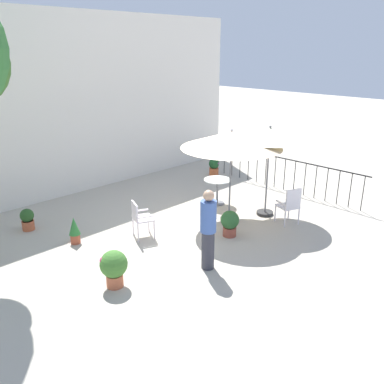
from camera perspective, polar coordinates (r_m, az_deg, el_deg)
The scene contains 14 objects.
ground_plane at distance 10.31m, azimuth 0.73°, elevation -4.67°, with size 60.00×60.00×0.00m, color #B6AC9C.
villa_facade at distance 13.04m, azimuth -13.70°, elevation 11.97°, with size 11.24×0.30×5.26m, color silver.
terrace_railing at distance 12.97m, azimuth 12.88°, elevation 3.17°, with size 0.03×5.31×1.01m.
patio_umbrella_0 at distance 10.51m, azimuth 10.84°, elevation 7.85°, with size 1.95×1.95×2.40m.
patio_umbrella_1 at distance 9.99m, azimuth 5.54°, elevation 7.23°, with size 2.49×2.49×2.39m.
cafe_table_0 at distance 11.54m, azimuth 3.56°, elevation 0.73°, with size 0.77×0.77×0.73m.
patio_chair_0 at distance 10.46m, azimuth 13.54°, elevation -1.64°, with size 0.59×0.59×0.97m.
patio_chair_1 at distance 9.55m, azimuth -7.29°, elevation -3.42°, with size 0.57×0.60×0.88m.
potted_plant_0 at distance 10.74m, azimuth -22.04°, elevation -3.52°, with size 0.33×0.33×0.54m.
potted_plant_1 at distance 14.25m, azimuth 3.09°, elevation 3.58°, with size 0.36×0.37×0.60m.
potted_plant_2 at distance 9.66m, azimuth 5.31°, elevation -4.24°, with size 0.44×0.44×0.63m.
potted_plant_3 at distance 9.64m, azimuth -16.12°, elevation -5.09°, with size 0.26×0.26×0.63m.
potted_plant_4 at distance 7.78m, azimuth -10.90°, elevation -10.20°, with size 0.52×0.52×0.73m.
standing_person at distance 8.05m, azimuth 2.28°, elevation -5.19°, with size 0.44×0.44×1.67m.
Camera 1 is at (-6.71, -6.58, 4.24)m, focal length 38.12 mm.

